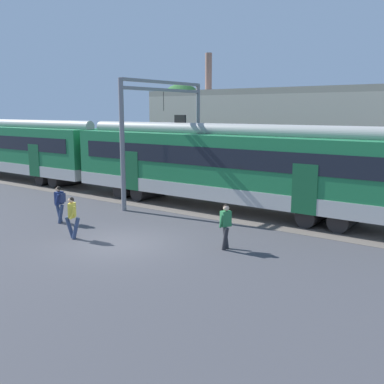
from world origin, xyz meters
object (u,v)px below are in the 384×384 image
at_px(commuter_train, 105,155).
at_px(pedestrian_yellow, 72,215).
at_px(pedestrian_navy, 60,201).
at_px(pedestrian_green, 226,223).

relative_size(commuter_train, pedestrian_yellow, 22.83).
height_order(commuter_train, pedestrian_navy, commuter_train).
bearing_deg(pedestrian_yellow, pedestrian_green, 23.04).
relative_size(commuter_train, pedestrian_navy, 22.83).
distance_m(pedestrian_navy, pedestrian_green, 8.09).
xyz_separation_m(commuter_train, pedestrian_yellow, (6.67, -8.01, -1.29)).
bearing_deg(commuter_train, pedestrian_navy, -57.89).
bearing_deg(commuter_train, pedestrian_green, -24.77).
relative_size(pedestrian_navy, pedestrian_green, 1.00).
bearing_deg(pedestrian_navy, pedestrian_green, 7.56).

